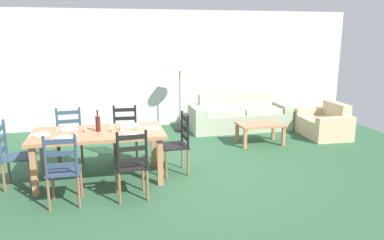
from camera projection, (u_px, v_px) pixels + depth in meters
ground_plane at (186, 172)px, 5.88m from camera, size 9.60×9.60×0.02m
wall_far at (157, 69)px, 8.71m from camera, size 9.60×0.16×2.70m
dining_table at (99, 137)px, 5.41m from camera, size 1.90×0.96×0.75m
dining_chair_near_left at (63, 170)px, 4.62m from camera, size 0.43×0.41×0.96m
dining_chair_near_right at (132, 165)px, 4.81m from camera, size 0.45×0.43×0.96m
dining_chair_far_left at (70, 138)px, 6.07m from camera, size 0.45×0.43×0.96m
dining_chair_far_right at (125, 134)px, 6.29m from camera, size 0.44×0.43×0.96m
dining_chair_head_west at (13, 155)px, 5.20m from camera, size 0.42×0.44×0.96m
dining_chair_head_east at (178, 144)px, 5.75m from camera, size 0.42×0.44×0.96m
dinner_plate_near_left at (64, 137)px, 5.05m from camera, size 0.24×0.24×0.02m
fork_near_left at (52, 139)px, 5.02m from camera, size 0.03×0.17×0.01m
dinner_plate_near_right at (130, 134)px, 5.25m from camera, size 0.24×0.24×0.02m
fork_near_right at (120, 135)px, 5.22m from camera, size 0.03×0.17×0.01m
dinner_plate_far_left at (68, 129)px, 5.53m from camera, size 0.24×0.24×0.02m
fork_far_left at (57, 130)px, 5.50m from camera, size 0.02×0.17×0.01m
dinner_plate_far_right at (128, 126)px, 5.72m from camera, size 0.24×0.24×0.02m
fork_far_right at (118, 126)px, 5.69m from camera, size 0.02×0.17×0.01m
dinner_plate_head_west at (41, 134)px, 5.22m from camera, size 0.24×0.24×0.02m
fork_head_west at (30, 135)px, 5.19m from camera, size 0.03×0.17×0.01m
dinner_plate_head_east at (151, 128)px, 5.56m from camera, size 0.24×0.24×0.02m
fork_head_east at (141, 129)px, 5.53m from camera, size 0.03×0.17×0.01m
wine_bottle at (98, 123)px, 5.39m from camera, size 0.07×0.07×0.32m
wine_glass_near_left at (76, 128)px, 5.17m from camera, size 0.06×0.06×0.16m
wine_glass_near_right at (138, 124)px, 5.36m from camera, size 0.06×0.06×0.16m
coffee_cup_primary at (121, 127)px, 5.47m from camera, size 0.07×0.07×0.09m
candle_tall at (85, 127)px, 5.35m from camera, size 0.05×0.05×0.26m
candle_short at (112, 129)px, 5.39m from camera, size 0.05×0.05×0.17m
couch at (239, 117)px, 8.51m from camera, size 2.28×0.81×0.80m
coffee_table at (260, 126)px, 7.34m from camera, size 0.90×0.56×0.42m
armchair_upholstered at (325, 125)px, 7.95m from camera, size 0.86×1.20×0.72m
standing_lamp at (180, 68)px, 8.14m from camera, size 0.40×0.40×1.64m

